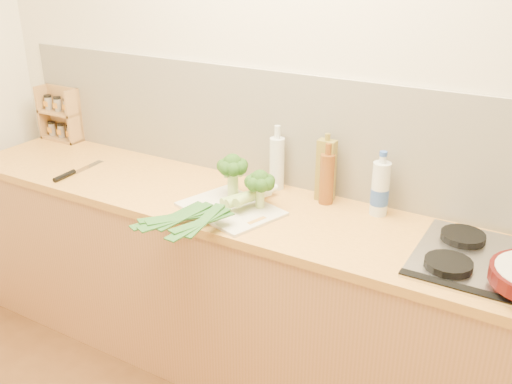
% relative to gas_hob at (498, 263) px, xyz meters
% --- Properties ---
extents(room_shell, '(3.50, 3.50, 3.50)m').
position_rel_gas_hob_xyz_m(room_shell, '(-1.02, 0.29, 0.26)').
color(room_shell, beige).
rests_on(room_shell, ground).
extents(counter, '(3.20, 0.62, 0.90)m').
position_rel_gas_hob_xyz_m(counter, '(-1.02, 0.00, -0.46)').
color(counter, '#B77C4C').
rests_on(counter, ground).
extents(gas_hob, '(0.58, 0.50, 0.04)m').
position_rel_gas_hob_xyz_m(gas_hob, '(0.00, 0.00, 0.00)').
color(gas_hob, silver).
rests_on(gas_hob, counter).
extents(chopping_board, '(0.49, 0.42, 0.01)m').
position_rel_gas_hob_xyz_m(chopping_board, '(-1.09, -0.09, -0.01)').
color(chopping_board, beige).
rests_on(chopping_board, counter).
extents(broccoli_left, '(0.14, 0.14, 0.20)m').
position_rel_gas_hob_xyz_m(broccoli_left, '(-1.15, 0.03, 0.14)').
color(broccoli_left, '#B1CC77').
rests_on(broccoli_left, chopping_board).
extents(broccoli_right, '(0.13, 0.14, 0.17)m').
position_rel_gas_hob_xyz_m(broccoli_right, '(-0.98, -0.02, 0.12)').
color(broccoli_right, '#B1CC77').
rests_on(broccoli_right, chopping_board).
extents(leek_front, '(0.34, 0.67, 0.04)m').
position_rel_gas_hob_xyz_m(leek_front, '(-1.11, -0.09, 0.02)').
color(leek_front, white).
rests_on(leek_front, chopping_board).
extents(leek_mid, '(0.29, 0.60, 0.04)m').
position_rel_gas_hob_xyz_m(leek_mid, '(-1.08, -0.16, 0.04)').
color(leek_mid, white).
rests_on(leek_mid, chopping_board).
extents(leek_back, '(0.12, 0.63, 0.04)m').
position_rel_gas_hob_xyz_m(leek_back, '(-1.02, -0.16, 0.06)').
color(leek_back, white).
rests_on(leek_back, chopping_board).
extents(chefs_knife, '(0.05, 0.34, 0.02)m').
position_rel_gas_hob_xyz_m(chefs_knife, '(-2.00, -0.15, -0.00)').
color(chefs_knife, silver).
rests_on(chefs_knife, counter).
extents(spice_rack, '(0.26, 0.10, 0.31)m').
position_rel_gas_hob_xyz_m(spice_rack, '(-2.47, 0.25, 0.12)').
color(spice_rack, '#A67E47').
rests_on(spice_rack, counter).
extents(oil_tin, '(0.08, 0.05, 0.31)m').
position_rel_gas_hob_xyz_m(oil_tin, '(-0.78, 0.22, 0.13)').
color(oil_tin, olive).
rests_on(oil_tin, counter).
extents(glass_bottle, '(0.07, 0.07, 0.31)m').
position_rel_gas_hob_xyz_m(glass_bottle, '(-1.03, 0.23, 0.11)').
color(glass_bottle, silver).
rests_on(glass_bottle, counter).
extents(amber_bottle, '(0.06, 0.06, 0.28)m').
position_rel_gas_hob_xyz_m(amber_bottle, '(-0.76, 0.20, 0.11)').
color(amber_bottle, brown).
rests_on(amber_bottle, counter).
extents(water_bottle, '(0.08, 0.08, 0.26)m').
position_rel_gas_hob_xyz_m(water_bottle, '(-0.52, 0.20, 0.10)').
color(water_bottle, silver).
rests_on(water_bottle, counter).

